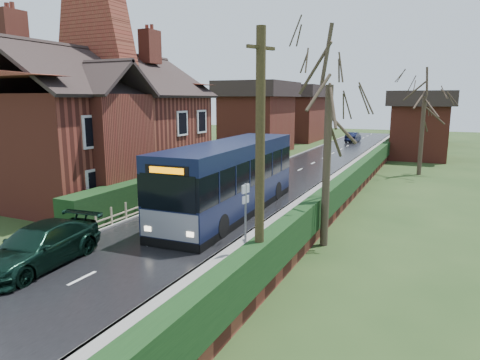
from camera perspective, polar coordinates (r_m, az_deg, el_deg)
The scene contains 18 objects.
ground at distance 19.53m, azimuth -7.74°, elevation -6.47°, with size 140.00×140.00×0.00m, color #33471E.
road at distance 28.19m, azimuth 3.25°, elevation -1.01°, with size 6.00×100.00×0.02m, color black.
pavement at distance 26.94m, azimuth 11.68°, elevation -1.64°, with size 2.50×100.00×0.14m, color slate.
kerb_right at distance 27.23m, azimuth 9.23°, elevation -1.43°, with size 0.12×100.00×0.14m, color gray.
kerb_left at distance 29.42m, azimuth -2.28°, elevation -0.43°, with size 0.12×100.00×0.10m, color gray.
front_hedge at distance 25.47m, azimuth -9.14°, elevation -0.59°, with size 1.20×16.00×1.60m, color black.
picket_fence at distance 25.14m, azimuth -7.70°, elevation -1.51°, with size 0.10×16.00×0.90m, color tan, non-canonical shape.
right_wall_hedge at distance 26.46m, azimuth 15.02°, elevation 0.09°, with size 0.60×50.00×1.80m.
brick_house at distance 27.86m, azimuth -17.97°, elevation 7.41°, with size 9.30×14.60×10.30m.
bus at distance 21.54m, azimuth -1.28°, elevation 0.17°, with size 3.21×12.00×3.61m.
car_silver at distance 26.91m, azimuth -2.90°, elevation -0.17°, with size 1.55×3.85×1.31m, color #AAA9AE.
car_green at distance 16.57m, azimuth -25.23°, elevation -7.98°, with size 2.01×4.95×1.44m, color black.
car_distant at distance 60.02m, azimuth 14.83°, elevation 5.55°, with size 1.43×4.10×1.35m, color black.
bus_stop_sign at distance 15.55m, azimuth 0.74°, elevation -3.88°, with size 0.13×0.42×2.77m.
telegraph_pole at distance 11.67m, azimuth 2.67°, elevation 1.37°, with size 0.46×0.93×7.60m.
tree_right_near at distance 16.69m, azimuth 11.94°, elevation 13.78°, with size 4.15×4.15×8.96m.
tree_right_far at distance 35.30m, azimuth 23.47°, elevation 10.87°, with size 4.40×4.40×8.51m.
tree_house_side at distance 37.38m, azimuth -12.50°, elevation 12.47°, with size 4.14×4.14×9.41m.
Camera 1 is at (10.15, -15.67, 5.75)m, focal length 32.00 mm.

